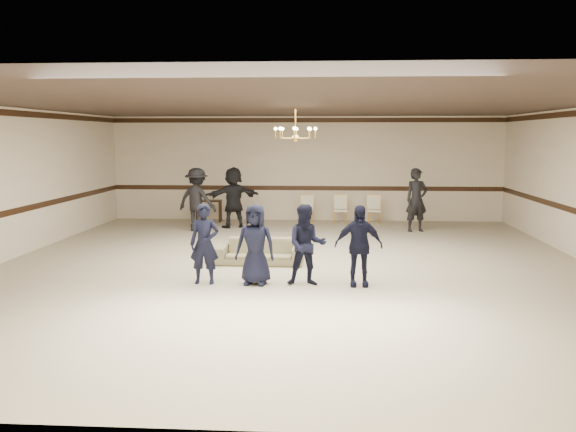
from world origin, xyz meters
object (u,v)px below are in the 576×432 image
banquet_chair_left (307,210)px  boy_c (307,245)px  boy_b (255,244)px  boy_d (359,246)px  adult_mid (233,197)px  boy_a (205,244)px  console_table (209,211)px  banquet_chair_mid (340,210)px  chandelier (295,123)px  adult_right (417,200)px  adult_left (197,200)px  banquet_chair_right (374,210)px  settee (260,251)px

banquet_chair_left → boy_c: bearing=-85.3°
boy_b → boy_c: size_ratio=1.00×
boy_d → adult_mid: adult_mid is taller
boy_c → boy_d: (0.90, 0.00, 0.00)m
boy_d → adult_mid: 7.51m
boy_a → console_table: size_ratio=1.80×
boy_c → console_table: boy_c is taller
banquet_chair_mid → chandelier: bearing=-103.6°
boy_c → banquet_chair_left: boy_c is taller
boy_d → adult_right: size_ratio=0.82×
adult_right → adult_left: bearing=164.4°
boy_a → adult_right: size_ratio=0.82×
banquet_chair_mid → console_table: (-4.00, 0.20, -0.09)m
adult_left → banquet_chair_right: bearing=-142.6°
banquet_chair_right → adult_mid: bearing=-160.5°
console_table → settee: bearing=-73.2°
adult_mid → boy_c: bearing=82.7°
settee → adult_mid: 5.21m
boy_d → boy_b: bearing=176.7°
boy_b → boy_d: (1.80, 0.00, 0.00)m
chandelier → boy_b: chandelier is taller
adult_mid → console_table: (-0.94, 1.18, -0.54)m
settee → boy_a: bearing=-112.5°
settee → banquet_chair_right: banquet_chair_right is taller
adult_left → banquet_chair_left: bearing=-131.7°
boy_a → adult_left: bearing=103.7°
settee → adult_right: bearing=51.8°
boy_a → settee: (0.78, 1.77, -0.45)m
adult_left → banquet_chair_left: size_ratio=2.08×
chandelier → boy_d: chandelier is taller
adult_right → boy_d: bearing=-124.8°
settee → banquet_chair_left: 6.04m
boy_b → console_table: bearing=113.7°
banquet_chair_left → adult_right: bearing=-21.8°
boy_a → boy_b: size_ratio=1.00×
chandelier → boy_a: size_ratio=0.66×
chandelier → adult_right: chandelier is taller
adult_right → chandelier: bearing=-147.3°
boy_c → settee: 2.09m
chandelier → boy_a: (-1.47, -2.51, -2.16)m
settee → banquet_chair_right: size_ratio=2.12×
boy_a → console_table: 8.10m
boy_a → banquet_chair_left: size_ratio=1.71×
adult_mid → banquet_chair_right: 4.20m
settee → banquet_chair_left: banquet_chair_left is taller
boy_d → adult_right: 6.65m
settee → banquet_chair_right: 6.59m
boy_a → banquet_chair_right: bearing=66.0°
settee → adult_left: (-2.21, 4.31, 0.61)m
adult_mid → console_table: 1.60m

